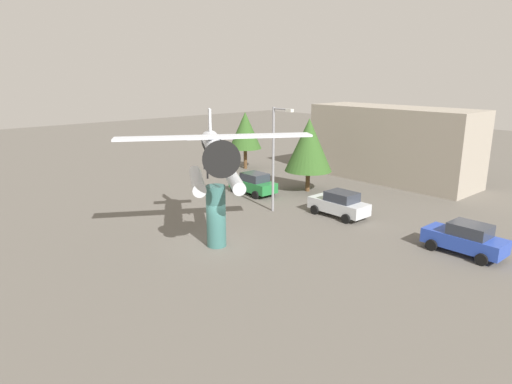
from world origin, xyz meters
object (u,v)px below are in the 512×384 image
object	(u,v)px
tree_east	(309,145)
tree_west	(245,131)
car_near_green	(253,183)
floatplane_monument	(215,156)
car_mid_silver	(339,204)
storefront_building	(392,144)
display_pedestal	(216,216)
car_far_blue	(465,238)
streetlight_primary	(275,152)

from	to	relation	value
tree_east	tree_west	bearing A→B (deg)	168.64
car_near_green	tree_east	size ratio (longest dim) A/B	0.69
floatplane_monument	car_mid_silver	distance (m)	10.65
storefront_building	display_pedestal	bearing A→B (deg)	-82.98
storefront_building	car_near_green	bearing A→B (deg)	-109.42
car_mid_silver	tree_west	world-z (taller)	tree_west
floatplane_monument	car_mid_silver	size ratio (longest dim) A/B	2.25
car_mid_silver	floatplane_monument	bearing A→B (deg)	83.82
storefront_building	tree_west	xyz separation A→B (m)	(-12.76, -6.75, 0.60)
floatplane_monument	car_far_blue	distance (m)	14.29
floatplane_monument	tree_east	xyz separation A→B (m)	(-5.03, 13.20, -1.32)
display_pedestal	storefront_building	size ratio (longest dim) A/B	0.23
car_near_green	tree_west	size ratio (longest dim) A/B	0.73
display_pedestal	tree_west	xyz separation A→B (m)	(-15.47, 15.25, 2.16)
car_near_green	streetlight_primary	size ratio (longest dim) A/B	0.57
display_pedestal	tree_west	size ratio (longest dim) A/B	0.61
tree_west	storefront_building	bearing A→B (deg)	27.88
display_pedestal	tree_east	size ratio (longest dim) A/B	0.58
display_pedestal	floatplane_monument	world-z (taller)	floatplane_monument
storefront_building	tree_east	size ratio (longest dim) A/B	2.50
floatplane_monument	streetlight_primary	world-z (taller)	floatplane_monument
car_near_green	car_mid_silver	size ratio (longest dim) A/B	1.00
car_far_blue	floatplane_monument	bearing A→B (deg)	43.98
floatplane_monument	tree_east	distance (m)	14.19
car_mid_silver	car_far_blue	bearing A→B (deg)	178.55
streetlight_primary	storefront_building	distance (m)	14.97
car_mid_silver	streetlight_primary	size ratio (longest dim) A/B	0.57
display_pedestal	car_mid_silver	xyz separation A→B (m)	(1.16, 9.61, -0.89)
car_mid_silver	storefront_building	xyz separation A→B (m)	(-3.87, 12.39, 2.45)
car_far_blue	tree_east	world-z (taller)	tree_east
display_pedestal	streetlight_primary	bearing A→B (deg)	109.99
storefront_building	car_far_blue	bearing A→B (deg)	-44.98
car_near_green	car_far_blue	bearing A→B (deg)	-179.12
display_pedestal	storefront_building	distance (m)	22.22
car_mid_silver	streetlight_primary	xyz separation A→B (m)	(-3.73, -2.54, 3.42)
car_mid_silver	car_far_blue	world-z (taller)	same
car_mid_silver	display_pedestal	bearing A→B (deg)	83.12
display_pedestal	tree_east	world-z (taller)	tree_east
streetlight_primary	tree_west	distance (m)	15.28
car_far_blue	tree_east	xyz separation A→B (m)	(-14.83, 3.74, 3.00)
car_near_green	streetlight_primary	bearing A→B (deg)	156.25
car_mid_silver	streetlight_primary	bearing A→B (deg)	34.27
streetlight_primary	tree_west	xyz separation A→B (m)	(-12.90, 8.18, -0.37)
car_near_green	streetlight_primary	distance (m)	6.15
storefront_building	tree_west	distance (m)	14.45
storefront_building	tree_east	distance (m)	9.16
tree_east	car_far_blue	bearing A→B (deg)	-14.17
car_mid_silver	streetlight_primary	distance (m)	5.66
car_mid_silver	tree_west	xyz separation A→B (m)	(-16.63, 5.64, 3.04)
tree_west	car_near_green	bearing A→B (deg)	-36.70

